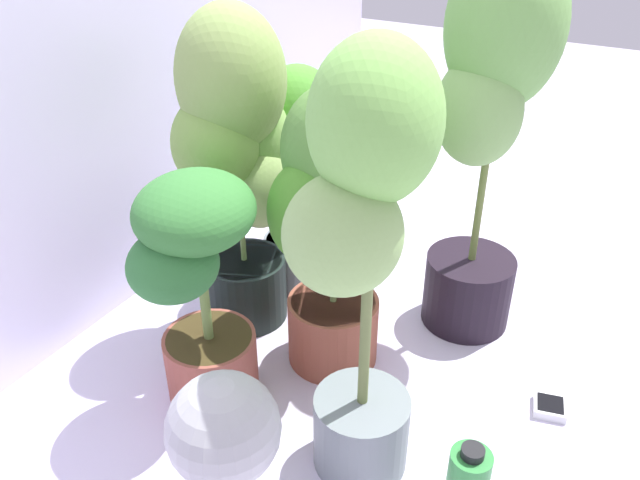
{
  "coord_description": "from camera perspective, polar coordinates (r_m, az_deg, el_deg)",
  "views": [
    {
      "loc": [
        -1.24,
        -0.49,
        1.22
      ],
      "look_at": [
        0.02,
        0.2,
        0.36
      ],
      "focal_mm": 36.14,
      "sensor_mm": 36.0,
      "label": 1
    }
  ],
  "objects": [
    {
      "name": "hygrometer_box",
      "position": [
        1.79,
        19.67,
        -13.74
      ],
      "size": [
        0.1,
        0.1,
        0.03
      ],
      "rotation": [
        0.0,
        0.0,
        1.79
      ],
      "color": "white",
      "rests_on": "ground"
    },
    {
      "name": "potted_plant_back_right",
      "position": [
        1.94,
        -2.44,
        6.48
      ],
      "size": [
        0.37,
        0.31,
        0.72
      ],
      "color": "slate",
      "rests_on": "ground"
    },
    {
      "name": "floor_fan",
      "position": [
        1.29,
        -8.48,
        -16.85
      ],
      "size": [
        0.23,
        0.23,
        0.4
      ],
      "rotation": [
        0.0,
        0.0,
        -1.51
      ],
      "color": "black",
      "rests_on": "ground"
    },
    {
      "name": "potted_plant_front_right",
      "position": [
        1.71,
        14.74,
        10.37
      ],
      "size": [
        0.41,
        0.41,
        1.08
      ],
      "color": "black",
      "rests_on": "ground"
    },
    {
      "name": "potted_plant_front_left",
      "position": [
        1.2,
        3.82,
        -0.41
      ],
      "size": [
        0.37,
        0.31,
        0.99
      ],
      "color": "slate",
      "rests_on": "ground"
    },
    {
      "name": "potted_plant_back_center",
      "position": [
        1.74,
        -7.32,
        7.89
      ],
      "size": [
        0.42,
        0.36,
        0.93
      ],
      "color": "black",
      "rests_on": "ground"
    },
    {
      "name": "potted_plant_center",
      "position": [
        1.58,
        0.97,
        1.9
      ],
      "size": [
        0.4,
        0.33,
        0.79
      ],
      "color": "brown",
      "rests_on": "ground"
    },
    {
      "name": "ground_plane",
      "position": [
        1.81,
        5.43,
        -11.69
      ],
      "size": [
        8.0,
        8.0,
        0.0
      ],
      "primitive_type": "plane",
      "color": "silver",
      "rests_on": "ground"
    },
    {
      "name": "potted_plant_back_left",
      "position": [
        1.53,
        -10.86,
        -3.59
      ],
      "size": [
        0.35,
        0.28,
        0.63
      ],
      "color": "#944A3B",
      "rests_on": "ground"
    }
  ]
}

